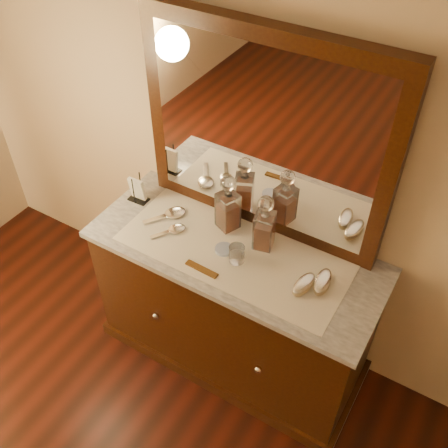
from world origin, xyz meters
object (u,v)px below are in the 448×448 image
at_px(mirror_frame, 265,137).
at_px(hand_mirror_inner, 174,230).
at_px(decanter_left, 228,208).
at_px(brush_near, 304,284).
at_px(brush_far, 323,282).
at_px(hand_mirror_outer, 172,214).
at_px(comb, 202,269).
at_px(dresser_cabinet, 234,307).
at_px(pin_dish, 224,249).
at_px(napkin_rack, 137,190).
at_px(decanter_right, 264,227).

bearing_deg(mirror_frame, hand_mirror_inner, -137.88).
height_order(mirror_frame, decanter_left, mirror_frame).
xyz_separation_m(brush_near, hand_mirror_inner, (-0.70, -0.00, -0.01)).
relative_size(brush_far, hand_mirror_outer, 0.72).
relative_size(comb, brush_near, 1.07).
bearing_deg(dresser_cabinet, comb, -108.88).
xyz_separation_m(mirror_frame, pin_dish, (-0.04, -0.28, -0.49)).
height_order(napkin_rack, hand_mirror_inner, napkin_rack).
bearing_deg(hand_mirror_inner, napkin_rack, 161.12).
bearing_deg(brush_far, brush_near, -139.98).
distance_m(decanter_left, brush_near, 0.53).
distance_m(mirror_frame, comb, 0.66).
bearing_deg(napkin_rack, hand_mirror_outer, -3.28).
height_order(brush_far, hand_mirror_outer, brush_far).
bearing_deg(napkin_rack, hand_mirror_inner, -18.88).
distance_m(comb, napkin_rack, 0.61).
relative_size(mirror_frame, decanter_right, 4.00).
bearing_deg(dresser_cabinet, pin_dish, -141.05).
height_order(napkin_rack, hand_mirror_outer, napkin_rack).
bearing_deg(napkin_rack, comb, -23.89).
height_order(brush_near, hand_mirror_inner, brush_near).
xyz_separation_m(dresser_cabinet, decanter_left, (-0.11, 0.12, 0.56)).
height_order(comb, brush_near, brush_near).
xyz_separation_m(decanter_left, brush_near, (0.49, -0.17, -0.10)).
relative_size(hand_mirror_outer, hand_mirror_inner, 1.24).
height_order(pin_dish, hand_mirror_outer, hand_mirror_outer).
bearing_deg(hand_mirror_outer, pin_dish, -12.03).
relative_size(decanter_left, decanter_right, 1.03).
distance_m(brush_far, hand_mirror_inner, 0.77).
height_order(napkin_rack, decanter_left, decanter_left).
xyz_separation_m(dresser_cabinet, hand_mirror_inner, (-0.32, -0.05, 0.45)).
bearing_deg(hand_mirror_inner, mirror_frame, 42.12).
xyz_separation_m(decanter_right, hand_mirror_inner, (-0.42, -0.14, -0.11)).
bearing_deg(hand_mirror_inner, pin_dish, 2.68).
relative_size(mirror_frame, pin_dish, 13.68).
bearing_deg(dresser_cabinet, decanter_right, 43.51).
xyz_separation_m(mirror_frame, hand_mirror_inner, (-0.32, -0.29, -0.49)).
distance_m(mirror_frame, hand_mirror_outer, 0.66).
bearing_deg(pin_dish, brush_far, 5.00).
bearing_deg(napkin_rack, brush_near, -5.82).
xyz_separation_m(mirror_frame, brush_far, (0.44, -0.24, -0.47)).
height_order(napkin_rack, decanter_right, decanter_right).
xyz_separation_m(comb, brush_near, (0.44, 0.14, 0.02)).
bearing_deg(decanter_left, napkin_rack, -172.39).
distance_m(decanter_left, brush_far, 0.58).
distance_m(comb, hand_mirror_outer, 0.41).
distance_m(pin_dish, decanter_left, 0.21).
relative_size(mirror_frame, napkin_rack, 7.56).
bearing_deg(mirror_frame, dresser_cabinet, -90.00).
relative_size(mirror_frame, brush_near, 7.66).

